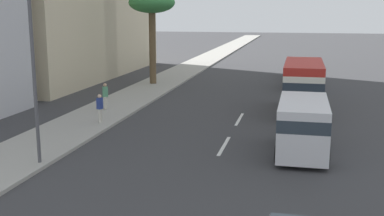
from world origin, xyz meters
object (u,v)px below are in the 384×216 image
Objects in this scene: van_fourth at (305,72)px; pedestrian_near_lamp at (105,95)px; car_second at (300,69)px; palm_tree at (152,6)px; pedestrian_mid_block at (100,107)px; van_fifth at (303,124)px; street_lamp at (35,56)px; minibus_lead at (303,85)px.

pedestrian_near_lamp is (-11.88, 12.04, -0.27)m from van_fourth.
pedestrian_near_lamp reaches higher than car_second.
pedestrian_near_lamp is at bearing -178.23° from palm_tree.
pedestrian_mid_block is at bearing 144.42° from van_fourth.
van_fourth is 3.42× the size of pedestrian_mid_block.
pedestrian_near_lamp is 0.22× the size of palm_tree.
van_fifth reaches higher than pedestrian_mid_block.
street_lamp is (-7.06, -0.53, 3.45)m from pedestrian_mid_block.
pedestrian_near_lamp is 3.57m from pedestrian_mid_block.
street_lamp is at bearing -162.30° from pedestrian_mid_block.
van_fourth is 0.77× the size of street_lamp.
minibus_lead is at bearing -48.23° from pedestrian_mid_block.
van_fourth is at bearing -22.14° from pedestrian_mid_block.
palm_tree reaches higher than pedestrian_near_lamp.
car_second is at bearing 0.89° from minibus_lead.
pedestrian_mid_block is 0.21× the size of palm_tree.
car_second is 30.36m from street_lamp.
minibus_lead is 12.23m from pedestrian_mid_block.
palm_tree is at bearing 19.22° from pedestrian_mid_block.
car_second is 6.15m from van_fourth.
van_fourth reaches higher than pedestrian_mid_block.
van_fifth reaches higher than car_second.
pedestrian_mid_block is at bearing 153.84° from car_second.
palm_tree is (-0.94, 12.38, 5.19)m from van_fourth.
street_lamp reaches higher than van_fourth.
van_fourth is at bearing -1.08° from minibus_lead.
pedestrian_near_lamp is at bearing 31.59° from pedestrian_mid_block.
van_fourth is (9.48, -0.18, -0.39)m from minibus_lead.
van_fifth is 3.05× the size of pedestrian_near_lamp.
minibus_lead is 1.24× the size of van_fourth.
car_second is at bearing 3.95° from van_fourth.
pedestrian_near_lamp reaches higher than pedestrian_mid_block.
street_lamp reaches higher than van_fifth.
street_lamp is (-22.33, 10.40, 3.13)m from van_fourth.
palm_tree reaches higher than pedestrian_mid_block.
street_lamp is (-28.44, 9.98, 3.64)m from car_second.
car_second is 15.01m from palm_tree.
minibus_lead is 15.65m from palm_tree.
van_fifth is 21.85m from palm_tree.
van_fourth reaches higher than car_second.
car_second is 0.93× the size of van_fifth.
van_fifth is at bearing 179.96° from minibus_lead.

